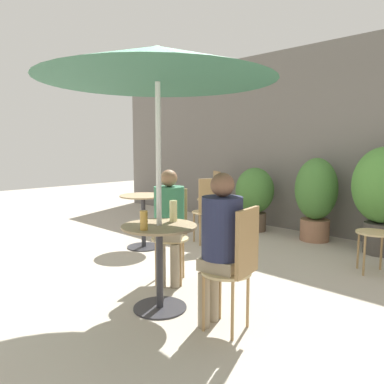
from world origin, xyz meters
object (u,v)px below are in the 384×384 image
object	(u,v)px
cafe_table_far	(143,212)
bistro_chair_4	(384,223)
potted_plant_1	(316,195)
cafe_table_near	(159,253)
potted_plant_2	(383,191)
bistro_chair_0	(237,259)
bistro_chair_1	(171,226)
beer_glass_1	(144,220)
potted_plant_0	(255,195)
beer_glass_0	(173,211)
umbrella	(157,64)
seated_person_1	(169,216)
bistro_chair_3	(213,193)
seated_person_0	(220,236)
bistro_chair_2	(208,205)

from	to	relation	value
cafe_table_far	bistro_chair_4	xyz separation A→B (m)	(2.75, 1.18, 0.07)
potted_plant_1	cafe_table_near	bearing A→B (deg)	-87.32
potted_plant_2	potted_plant_1	bearing A→B (deg)	175.86
potted_plant_1	bistro_chair_0	bearing A→B (deg)	-73.86
cafe_table_far	bistro_chair_1	xyz separation A→B (m)	(1.19, -0.57, 0.07)
beer_glass_1	potted_plant_0	world-z (taller)	potted_plant_0
beer_glass_0	bistro_chair_0	bearing A→B (deg)	-5.58
potted_plant_0	umbrella	size ratio (longest dim) A/B	0.48
bistro_chair_1	potted_plant_2	xyz separation A→B (m)	(1.27, 2.55, 0.26)
seated_person_1	beer_glass_0	size ratio (longest dim) A/B	6.27
bistro_chair_3	bistro_chair_4	world-z (taller)	same
seated_person_0	potted_plant_2	size ratio (longest dim) A/B	0.86
beer_glass_0	beer_glass_1	xyz separation A→B (m)	(0.09, -0.41, -0.02)
bistro_chair_0	seated_person_0	size ratio (longest dim) A/B	0.79
bistro_chair_3	beer_glass_0	size ratio (longest dim) A/B	5.13
seated_person_0	beer_glass_0	distance (m)	0.65
bistro_chair_0	beer_glass_1	distance (m)	0.80
bistro_chair_0	beer_glass_1	xyz separation A→B (m)	(-0.69, -0.33, 0.25)
cafe_table_near	bistro_chair_1	xyz separation A→B (m)	(-0.48, 0.58, 0.07)
beer_glass_0	cafe_table_far	bearing A→B (deg)	149.96
bistro_chair_1	potted_plant_1	size ratio (longest dim) A/B	0.78
cafe_table_far	bistro_chair_4	bearing A→B (deg)	23.23
cafe_table_far	potted_plant_0	distance (m)	2.03
bistro_chair_1	bistro_chair_3	distance (m)	2.90
potted_plant_0	seated_person_0	bearing A→B (deg)	-59.41
bistro_chair_0	bistro_chair_3	size ratio (longest dim) A/B	1.00
potted_plant_1	potted_plant_2	world-z (taller)	potted_plant_2
seated_person_0	bistro_chair_2	bearing A→B (deg)	-145.63
cafe_table_near	bistro_chair_4	bearing A→B (deg)	65.26
beer_glass_1	potted_plant_1	world-z (taller)	potted_plant_1
seated_person_0	potted_plant_1	world-z (taller)	potted_plant_1
potted_plant_2	bistro_chair_0	bearing A→B (deg)	-91.05
bistro_chair_1	bistro_chair_2	bearing A→B (deg)	76.95
bistro_chair_0	bistro_chair_2	bearing A→B (deg)	-142.90
potted_plant_1	bistro_chair_2	bearing A→B (deg)	-127.08
bistro_chair_1	beer_glass_0	world-z (taller)	bistro_chair_1
cafe_table_near	cafe_table_far	size ratio (longest dim) A/B	1.00
bistro_chair_2	bistro_chair_3	size ratio (longest dim) A/B	1.00
seated_person_0	bistro_chair_3	bearing A→B (deg)	-147.79
cafe_table_far	beer_glass_0	bearing A→B (deg)	-30.04
seated_person_0	seated_person_1	xyz separation A→B (m)	(-0.98, 0.36, -0.02)
bistro_chair_1	bistro_chair_4	distance (m)	2.34
bistro_chair_0	bistro_chair_3	world-z (taller)	same
bistro_chair_3	bistro_chair_4	xyz separation A→B (m)	(3.11, -0.70, 0.00)
umbrella	potted_plant_1	bearing A→B (deg)	92.68
potted_plant_0	potted_plant_1	distance (m)	1.04
seated_person_0	potted_plant_0	xyz separation A→B (m)	(-1.78, 3.01, -0.12)
bistro_chair_3	beer_glass_1	bearing A→B (deg)	-26.09
bistro_chair_1	beer_glass_1	bearing A→B (deg)	-95.63
bistro_chair_2	potted_plant_0	distance (m)	1.23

